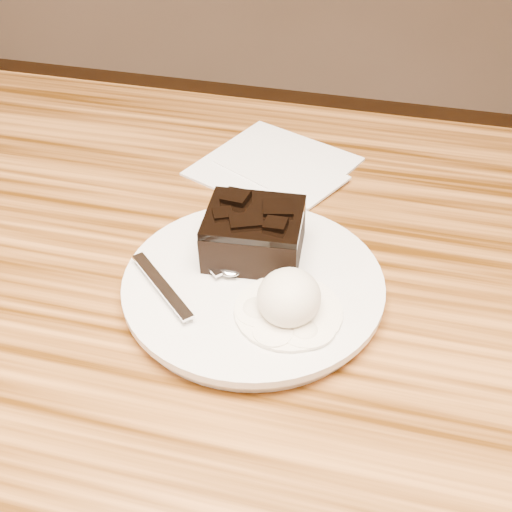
% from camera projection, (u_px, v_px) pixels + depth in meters
% --- Properties ---
extents(dining_table, '(1.20, 0.80, 0.75)m').
position_uv_depth(dining_table, '(181.00, 486.00, 0.86)').
color(dining_table, '#381D05').
rests_on(dining_table, floor).
extents(plate, '(0.24, 0.24, 0.02)m').
position_uv_depth(plate, '(253.00, 287.00, 0.60)').
color(plate, silver).
rests_on(plate, dining_table).
extents(brownie, '(0.10, 0.08, 0.04)m').
position_uv_depth(brownie, '(254.00, 236.00, 0.61)').
color(brownie, black).
rests_on(brownie, plate).
extents(ice_cream_scoop, '(0.06, 0.06, 0.05)m').
position_uv_depth(ice_cream_scoop, '(289.00, 297.00, 0.55)').
color(ice_cream_scoop, silver).
rests_on(ice_cream_scoop, plate).
extents(melt_puddle, '(0.09, 0.09, 0.00)m').
position_uv_depth(melt_puddle, '(288.00, 312.00, 0.56)').
color(melt_puddle, white).
rests_on(melt_puddle, plate).
extents(spoon, '(0.13, 0.12, 0.01)m').
position_uv_depth(spoon, '(226.00, 266.00, 0.60)').
color(spoon, silver).
rests_on(spoon, plate).
extents(napkin, '(0.21, 0.21, 0.01)m').
position_uv_depth(napkin, '(274.00, 165.00, 0.78)').
color(napkin, white).
rests_on(napkin, dining_table).
extents(crumb_a, '(0.01, 0.01, 0.00)m').
position_uv_depth(crumb_a, '(271.00, 280.00, 0.59)').
color(crumb_a, black).
rests_on(crumb_a, plate).
extents(crumb_b, '(0.01, 0.01, 0.00)m').
position_uv_depth(crumb_b, '(261.00, 302.00, 0.57)').
color(crumb_b, black).
rests_on(crumb_b, plate).
extents(crumb_c, '(0.01, 0.01, 0.00)m').
position_uv_depth(crumb_c, '(322.00, 329.00, 0.54)').
color(crumb_c, black).
rests_on(crumb_c, plate).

